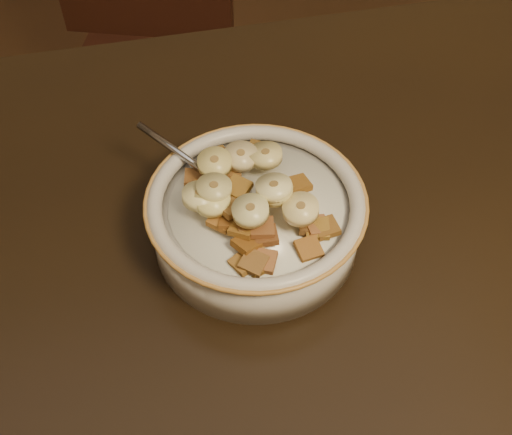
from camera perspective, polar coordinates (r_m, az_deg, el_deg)
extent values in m
cube|color=black|center=(0.56, -2.77, -12.18)|extent=(1.43, 0.95, 0.04)
cube|color=black|center=(1.36, -8.89, 12.92)|extent=(0.47, 0.47, 0.84)
cylinder|color=#AEA79B|center=(0.59, 0.00, -0.45)|extent=(0.19, 0.19, 0.05)
cylinder|color=silver|center=(0.57, 0.00, 1.00)|extent=(0.16, 0.16, 0.00)
ellipsoid|color=#9DA2AF|center=(0.58, -2.41, 2.63)|extent=(0.06, 0.06, 0.01)
cube|color=brown|center=(0.58, -3.27, 3.31)|extent=(0.03, 0.03, 0.01)
cube|color=brown|center=(0.61, -3.49, 5.40)|extent=(0.02, 0.02, 0.01)
cube|color=olive|center=(0.54, -1.18, -0.92)|extent=(0.03, 0.03, 0.01)
cube|color=brown|center=(0.55, 5.42, -0.75)|extent=(0.02, 0.02, 0.01)
cube|color=brown|center=(0.58, 3.76, 2.97)|extent=(0.02, 0.02, 0.01)
cube|color=brown|center=(0.61, 0.14, 5.95)|extent=(0.03, 0.03, 0.01)
cube|color=brown|center=(0.59, -2.55, 4.12)|extent=(0.02, 0.02, 0.01)
cube|color=brown|center=(0.53, -0.82, -2.36)|extent=(0.03, 0.03, 0.01)
cube|color=brown|center=(0.60, -3.28, 5.40)|extent=(0.03, 0.03, 0.01)
cube|color=brown|center=(0.54, -0.70, -0.69)|extent=(0.02, 0.02, 0.01)
cube|color=olive|center=(0.55, 5.49, -0.99)|extent=(0.02, 0.02, 0.01)
cube|color=brown|center=(0.55, -3.08, -0.23)|extent=(0.03, 0.03, 0.01)
cube|color=brown|center=(0.59, -5.40, 3.53)|extent=(0.02, 0.02, 0.01)
cube|color=#986318|center=(0.56, -2.52, 2.39)|extent=(0.02, 0.02, 0.01)
cube|color=brown|center=(0.54, 4.71, -2.78)|extent=(0.02, 0.02, 0.01)
cube|color=#8F5D1E|center=(0.53, 0.20, -4.13)|extent=(0.03, 0.03, 0.01)
cube|color=brown|center=(0.54, 0.53, -0.88)|extent=(0.02, 0.02, 0.01)
cube|color=brown|center=(0.56, 1.90, 2.68)|extent=(0.03, 0.03, 0.01)
cube|color=olive|center=(0.54, -0.37, -2.69)|extent=(0.02, 0.02, 0.01)
cube|color=olive|center=(0.55, -2.24, 0.88)|extent=(0.03, 0.03, 0.01)
cube|color=brown|center=(0.53, 0.68, -3.88)|extent=(0.03, 0.03, 0.01)
cube|color=brown|center=(0.55, -2.20, -0.30)|extent=(0.02, 0.02, 0.01)
cube|color=brown|center=(0.56, -1.62, 2.65)|extent=(0.03, 0.03, 0.01)
cube|color=brown|center=(0.54, 0.87, -1.62)|extent=(0.02, 0.02, 0.01)
cube|color=brown|center=(0.52, -0.22, -4.02)|extent=(0.03, 0.03, 0.01)
cube|color=brown|center=(0.55, 4.92, -0.79)|extent=(0.03, 0.03, 0.01)
cube|color=olive|center=(0.53, -1.05, -4.00)|extent=(0.03, 0.03, 0.01)
cube|color=brown|center=(0.55, 6.25, -0.90)|extent=(0.02, 0.02, 0.01)
cube|color=#9C612A|center=(0.57, -4.63, 2.33)|extent=(0.02, 0.02, 0.01)
cylinder|color=#E1C96C|center=(0.55, 1.69, 2.43)|extent=(0.04, 0.04, 0.01)
cylinder|color=tan|center=(0.55, -3.74, 2.59)|extent=(0.04, 0.04, 0.01)
cylinder|color=#E6D078|center=(0.57, -3.70, 4.86)|extent=(0.04, 0.04, 0.01)
cylinder|color=beige|center=(0.59, 0.85, 5.55)|extent=(0.04, 0.04, 0.01)
cylinder|color=#FAF19C|center=(0.55, -5.02, 1.92)|extent=(0.04, 0.04, 0.01)
cylinder|color=beige|center=(0.54, 3.99, 0.75)|extent=(0.03, 0.03, 0.01)
cylinder|color=beige|center=(0.59, -1.35, 5.46)|extent=(0.04, 0.04, 0.01)
cylinder|color=#FFF0A5|center=(0.54, 1.59, 2.66)|extent=(0.04, 0.04, 0.02)
cylinder|color=#FFF69E|center=(0.53, -0.49, 0.60)|extent=(0.04, 0.04, 0.01)
cylinder|color=#F2DE86|center=(0.55, -3.90, 1.49)|extent=(0.03, 0.03, 0.01)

